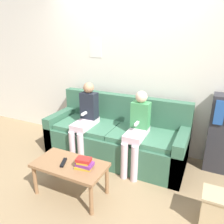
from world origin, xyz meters
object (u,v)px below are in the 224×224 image
(person_left, at_px, (85,118))
(storage_box, at_px, (223,212))
(coffee_table, at_px, (70,168))
(tv_remote, at_px, (64,162))
(person_right, at_px, (137,129))
(couch, at_px, (116,138))

(person_left, relative_size, storage_box, 2.75)
(coffee_table, xyz_separation_m, tv_remote, (-0.07, -0.03, 0.07))
(coffee_table, distance_m, person_right, 0.99)
(person_left, relative_size, person_right, 1.03)
(person_right, bearing_deg, couch, 153.59)
(person_right, height_order, tv_remote, person_right)
(couch, bearing_deg, person_right, -26.41)
(person_right, distance_m, tv_remote, 1.03)
(storage_box, bearing_deg, coffee_table, -171.94)
(couch, bearing_deg, storage_box, -27.39)
(couch, xyz_separation_m, coffee_table, (-0.13, -1.00, 0.05))
(couch, distance_m, person_right, 0.54)
(couch, relative_size, person_right, 1.88)
(person_left, xyz_separation_m, person_right, (0.80, -0.00, -0.02))
(couch, height_order, person_left, person_left)
(storage_box, bearing_deg, person_left, 163.01)
(coffee_table, relative_size, person_right, 0.76)
(couch, distance_m, coffee_table, 1.01)
(person_right, bearing_deg, person_left, 179.65)
(coffee_table, bearing_deg, couch, 82.77)
(person_right, bearing_deg, tv_remote, -125.35)
(couch, relative_size, storage_box, 4.99)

